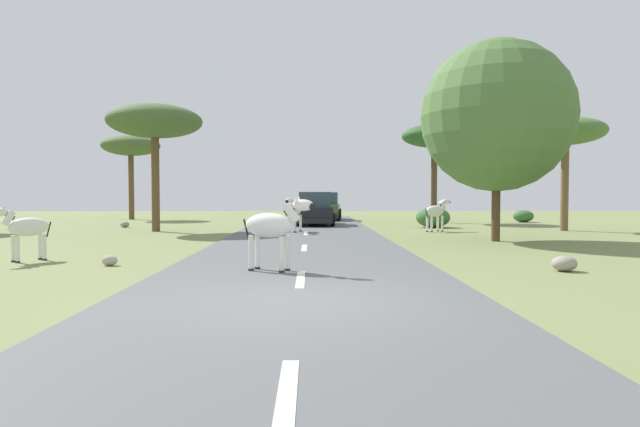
% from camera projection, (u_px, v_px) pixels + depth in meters
% --- Properties ---
extents(ground_plane, '(90.00, 90.00, 0.00)m').
position_uv_depth(ground_plane, '(297.00, 303.00, 8.21)').
color(ground_plane, olive).
extents(road, '(6.00, 64.00, 0.05)m').
position_uv_depth(road, '(298.00, 302.00, 8.21)').
color(road, '#56595B').
rests_on(road, ground_plane).
extents(lane_markings, '(0.16, 56.00, 0.01)m').
position_uv_depth(lane_markings, '(296.00, 315.00, 7.21)').
color(lane_markings, silver).
rests_on(lane_markings, road).
extents(zebra_0, '(0.77, 1.57, 1.53)m').
position_uv_depth(zebra_0, '(294.00, 211.00, 22.95)').
color(zebra_0, silver).
rests_on(zebra_0, road).
extents(zebra_1, '(1.60, 0.91, 1.59)m').
position_uv_depth(zebra_1, '(273.00, 226.00, 11.29)').
color(zebra_1, silver).
rests_on(zebra_1, road).
extents(zebra_2, '(1.42, 1.10, 1.52)m').
position_uv_depth(zebra_2, '(436.00, 211.00, 23.89)').
color(zebra_2, silver).
rests_on(zebra_2, ground_plane).
extents(zebra_3, '(1.12, 1.26, 1.41)m').
position_uv_depth(zebra_3, '(25.00, 228.00, 13.27)').
color(zebra_3, silver).
rests_on(zebra_3, ground_plane).
extents(car_0, '(2.28, 4.46, 1.74)m').
position_uv_depth(car_0, '(325.00, 207.00, 34.01)').
color(car_0, '#476B38').
rests_on(car_0, road).
extents(car_1, '(2.05, 4.36, 1.74)m').
position_uv_depth(car_1, '(315.00, 210.00, 28.40)').
color(car_1, black).
rests_on(car_1, road).
extents(tree_1, '(5.34, 5.34, 7.11)m').
position_uv_depth(tree_1, '(497.00, 116.00, 18.91)').
color(tree_1, '#4C3823').
rests_on(tree_1, ground_plane).
extents(tree_2, '(4.19, 4.19, 5.66)m').
position_uv_depth(tree_2, '(155.00, 122.00, 23.87)').
color(tree_2, brown).
rests_on(tree_2, ground_plane).
extents(tree_3, '(3.77, 3.77, 5.53)m').
position_uv_depth(tree_3, '(131.00, 147.00, 35.27)').
color(tree_3, brown).
rests_on(tree_3, ground_plane).
extents(tree_5, '(3.55, 3.55, 5.17)m').
position_uv_depth(tree_5, '(566.00, 133.00, 24.45)').
color(tree_5, brown).
rests_on(tree_5, ground_plane).
extents(tree_6, '(3.83, 3.83, 5.78)m').
position_uv_depth(tree_6, '(434.00, 137.00, 31.56)').
color(tree_6, '#4C3823').
rests_on(tree_6, ground_plane).
extents(bush_0, '(1.20, 1.08, 0.72)m').
position_uv_depth(bush_0, '(523.00, 216.00, 32.00)').
color(bush_0, '#386633').
rests_on(bush_0, ground_plane).
extents(bush_3, '(1.70, 1.53, 1.02)m').
position_uv_depth(bush_3, '(433.00, 217.00, 26.84)').
color(bush_3, '#386633').
rests_on(bush_3, ground_plane).
extents(rock_0, '(0.53, 0.48, 0.34)m').
position_uv_depth(rock_0, '(564.00, 264.00, 11.62)').
color(rock_0, gray).
rests_on(rock_0, ground_plane).
extents(rock_1, '(0.36, 0.26, 0.24)m').
position_uv_depth(rock_1, '(110.00, 261.00, 12.52)').
color(rock_1, '#A89E8C').
rests_on(rock_1, ground_plane).
extents(rock_3, '(0.44, 0.48, 0.30)m').
position_uv_depth(rock_3, '(125.00, 224.00, 27.06)').
color(rock_3, gray).
rests_on(rock_3, ground_plane).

